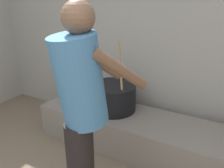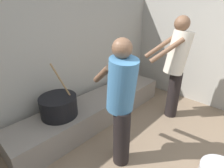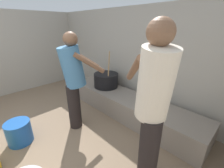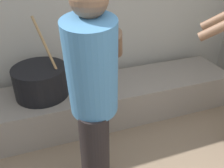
# 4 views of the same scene
# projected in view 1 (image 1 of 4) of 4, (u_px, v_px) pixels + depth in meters

# --- Properties ---
(block_enclosure_rear) EXTENTS (4.85, 0.20, 1.93)m
(block_enclosure_rear) POSITION_uv_depth(u_px,v_px,m) (150.00, 51.00, 2.60)
(block_enclosure_rear) COLOR #9E998E
(block_enclosure_rear) RESTS_ON ground_plane
(hearth_ledge) EXTENTS (2.80, 0.60, 0.38)m
(hearth_ledge) POSITION_uv_depth(u_px,v_px,m) (165.00, 141.00, 2.26)
(hearth_ledge) COLOR slate
(hearth_ledge) RESTS_ON ground_plane
(cooking_pot_main) EXTENTS (0.51, 0.51, 0.74)m
(cooking_pot_main) POSITION_uv_depth(u_px,v_px,m) (113.00, 97.00, 2.47)
(cooking_pot_main) COLOR black
(cooking_pot_main) RESTS_ON hearth_ledge
(cook_in_blue_shirt) EXTENTS (0.54, 0.72, 1.53)m
(cook_in_blue_shirt) POSITION_uv_depth(u_px,v_px,m) (82.00, 105.00, 1.49)
(cook_in_blue_shirt) COLOR black
(cook_in_blue_shirt) RESTS_ON ground_plane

